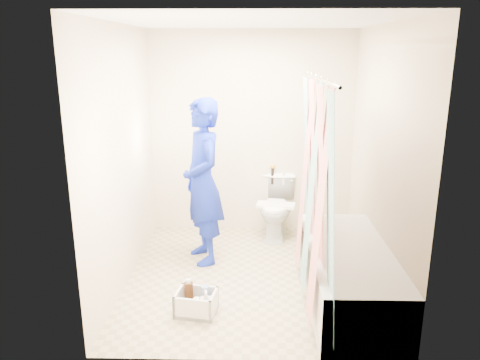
{
  "coord_description": "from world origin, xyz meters",
  "views": [
    {
      "loc": [
        -0.01,
        -4.21,
        2.17
      ],
      "look_at": [
        -0.12,
        0.43,
        0.87
      ],
      "focal_mm": 35.0,
      "sensor_mm": 36.0,
      "label": 1
    }
  ],
  "objects_px": {
    "toilet": "(277,207)",
    "bathtub": "(347,273)",
    "cleaning_caddy": "(197,303)",
    "plumber": "(203,182)"
  },
  "relations": [
    {
      "from": "toilet",
      "to": "bathtub",
      "type": "bearing_deg",
      "value": -61.45
    },
    {
      "from": "toilet",
      "to": "cleaning_caddy",
      "type": "relative_size",
      "value": 1.94
    },
    {
      "from": "toilet",
      "to": "cleaning_caddy",
      "type": "height_order",
      "value": "toilet"
    },
    {
      "from": "toilet",
      "to": "plumber",
      "type": "distance_m",
      "value": 1.17
    },
    {
      "from": "plumber",
      "to": "bathtub",
      "type": "bearing_deg",
      "value": 35.93
    },
    {
      "from": "toilet",
      "to": "plumber",
      "type": "xyz_separation_m",
      "value": [
        -0.8,
        -0.69,
        0.5
      ]
    },
    {
      "from": "toilet",
      "to": "plumber",
      "type": "height_order",
      "value": "plumber"
    },
    {
      "from": "bathtub",
      "to": "toilet",
      "type": "xyz_separation_m",
      "value": [
        -0.55,
        1.51,
        0.09
      ]
    },
    {
      "from": "bathtub",
      "to": "plumber",
      "type": "bearing_deg",
      "value": 148.97
    },
    {
      "from": "plumber",
      "to": "cleaning_caddy",
      "type": "xyz_separation_m",
      "value": [
        0.05,
        -1.07,
        -0.76
      ]
    }
  ]
}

